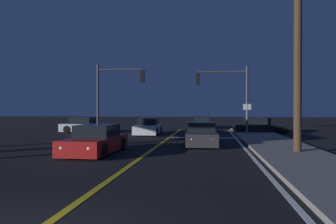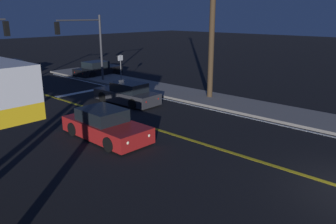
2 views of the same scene
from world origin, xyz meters
TOP-DOWN VIEW (x-y plane):
  - sidewalk_right at (6.61, 10.22)m, footprint 3.20×36.81m
  - lane_line_center at (0.00, 10.22)m, footprint 0.20×34.76m
  - lane_line_edge_right at (4.76, 10.22)m, footprint 0.16×34.76m
  - stop_bar at (2.50, 18.95)m, footprint 5.01×0.50m
  - car_parked_curb_white at (-2.09, 21.43)m, footprint 2.07×4.55m
  - car_distant_tail_black at (7.11, 23.74)m, footprint 4.42×2.12m
  - car_lead_oncoming_red at (-2.39, 10.11)m, footprint 2.03×4.53m
  - car_mid_block_teal at (2.13, 30.55)m, footprint 2.06×4.48m
  - car_side_waiting_charcoal at (2.45, 14.20)m, footprint 1.94×4.60m
  - car_far_approaching_silver at (-8.04, 22.65)m, footprint 4.25×2.02m
  - traffic_signal_near_right at (4.32, 21.25)m, footprint 4.05×0.28m
  - traffic_signal_far_left at (-4.43, 19.85)m, footprint 3.81×0.28m
  - utility_pole_right at (6.91, 10.96)m, footprint 1.90×0.36m
  - street_sign_corner at (5.51, 18.45)m, footprint 0.56×0.13m

SIDE VIEW (x-z plane):
  - lane_line_center at x=0.00m, z-range 0.00..0.01m
  - lane_line_edge_right at x=4.76m, z-range 0.00..0.01m
  - stop_bar at x=2.50m, z-range 0.00..0.01m
  - sidewalk_right at x=6.61m, z-range 0.00..0.15m
  - car_far_approaching_silver at x=-8.04m, z-range -0.09..1.25m
  - car_side_waiting_charcoal at x=2.45m, z-range -0.09..1.25m
  - car_distant_tail_black at x=7.11m, z-range -0.09..1.25m
  - car_mid_block_teal at x=2.13m, z-range -0.09..1.25m
  - car_parked_curb_white at x=-2.09m, z-range -0.09..1.25m
  - car_lead_oncoming_red at x=-2.39m, z-range -0.09..1.25m
  - street_sign_corner at x=5.51m, z-range 0.42..2.90m
  - traffic_signal_near_right at x=4.32m, z-range 0.92..6.35m
  - traffic_signal_far_left at x=-4.43m, z-range 0.93..6.49m
  - utility_pole_right at x=6.91m, z-range 0.16..11.52m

